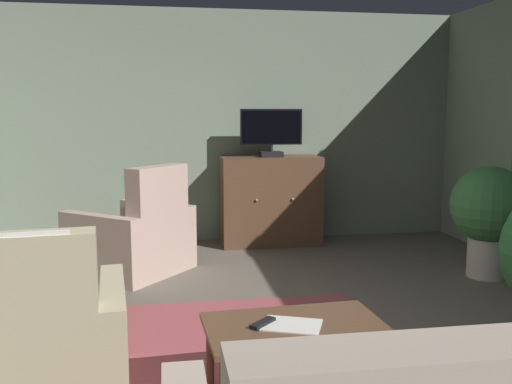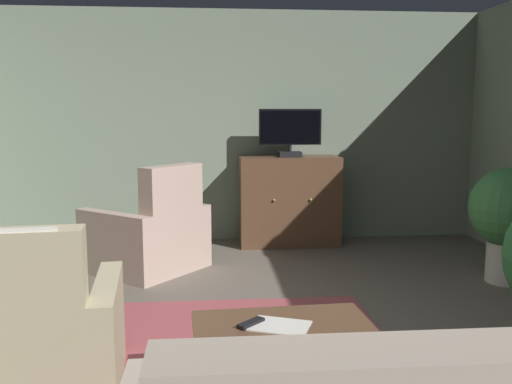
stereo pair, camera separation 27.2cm
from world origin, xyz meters
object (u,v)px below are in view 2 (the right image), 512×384
at_px(tv_remote, 251,323).
at_px(folded_newspaper, 280,326).
at_px(coffee_table, 284,335).
at_px(armchair_in_far_corner, 38,342).
at_px(armchair_facing_sofa, 150,237).
at_px(potted_plant_leafy_by_curtain, 510,214).
at_px(television, 290,131).
at_px(tv_cabinet, 289,202).
at_px(cat, 17,321).

distance_m(tv_remote, folded_newspaper, 0.15).
bearing_deg(coffee_table, armchair_in_far_corner, 170.70).
relative_size(folded_newspaper, armchair_facing_sofa, 0.23).
height_order(armchair_facing_sofa, potted_plant_leafy_by_curtain, armchair_facing_sofa).
xyz_separation_m(television, folded_newspaper, (-0.59, -3.65, -0.88)).
distance_m(tv_cabinet, potted_plant_leafy_by_curtain, 2.45).
relative_size(television, cat, 1.16).
bearing_deg(cat, armchair_in_far_corner, -64.91).
height_order(television, tv_remote, television).
bearing_deg(tv_cabinet, tv_remote, -101.33).
bearing_deg(armchair_facing_sofa, armchair_in_far_corner, -97.97).
bearing_deg(cat, folded_newspaper, -33.02).
xyz_separation_m(tv_cabinet, cat, (-2.29, -2.59, -0.39)).
bearing_deg(armchair_in_far_corner, armchair_facing_sofa, 82.03).
relative_size(folded_newspaper, armchair_in_far_corner, 0.29).
bearing_deg(tv_remote, television, 34.19).
bearing_deg(armchair_in_far_corner, folded_newspaper, -9.82).
height_order(folded_newspaper, armchair_in_far_corner, armchair_in_far_corner).
bearing_deg(potted_plant_leafy_by_curtain, folded_newspaper, -139.44).
bearing_deg(folded_newspaper, television, 102.68).
bearing_deg(armchair_in_far_corner, tv_remote, -9.71).
distance_m(tv_cabinet, coffee_table, 3.74).
bearing_deg(coffee_table, folded_newspaper, -158.31).
bearing_deg(cat, television, 47.92).
xyz_separation_m(television, cat, (-2.29, -2.54, -1.23)).
height_order(coffee_table, tv_remote, tv_remote).
bearing_deg(armchair_facing_sofa, tv_remote, -73.55).
distance_m(armchair_facing_sofa, cat, 1.79).
distance_m(tv_cabinet, cat, 3.48).
relative_size(armchair_facing_sofa, cat, 2.12).
height_order(television, armchair_in_far_corner, television).
bearing_deg(potted_plant_leafy_by_curtain, armchair_facing_sofa, 168.24).
distance_m(coffee_table, tv_remote, 0.18).
distance_m(tv_cabinet, television, 0.84).
distance_m(television, coffee_table, 3.80).
relative_size(armchair_in_far_corner, potted_plant_leafy_by_curtain, 0.97).
bearing_deg(potted_plant_leafy_by_curtain, armchair_in_far_corner, -153.77).
relative_size(tv_cabinet, cat, 1.87).
xyz_separation_m(tv_cabinet, armchair_facing_sofa, (-1.53, -0.99, -0.17)).
bearing_deg(armchair_in_far_corner, cat, 115.09).
bearing_deg(tv_remote, tv_cabinet, 34.35).
distance_m(television, armchair_facing_sofa, 2.06).
height_order(television, armchair_facing_sofa, television).
distance_m(armchair_facing_sofa, potted_plant_leafy_by_curtain, 3.39).
relative_size(tv_cabinet, armchair_in_far_corner, 1.13).
xyz_separation_m(armchair_facing_sofa, cat, (-0.76, -1.61, -0.22)).
xyz_separation_m(potted_plant_leafy_by_curtain, cat, (-4.07, -0.92, -0.53)).
relative_size(coffee_table, armchair_in_far_corner, 0.95).
bearing_deg(armchair_facing_sofa, cat, -115.42).
relative_size(television, tv_remote, 4.24).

